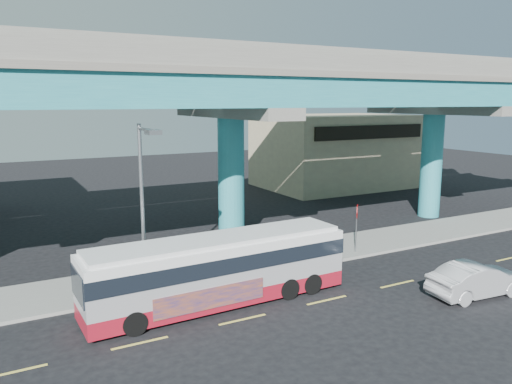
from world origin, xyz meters
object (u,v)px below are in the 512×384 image
street_lamp (145,186)px  transit_bus (219,268)px  sedan (477,280)px  stop_sign (357,217)px

street_lamp → transit_bus: bearing=-38.3°
street_lamp → sedan: bearing=-27.1°
transit_bus → stop_sign: transit_bus is taller
sedan → stop_sign: bearing=11.2°
sedan → transit_bus: bearing=71.3°
transit_bus → sedan: 11.11m
transit_bus → stop_sign: bearing=13.9°
sedan → street_lamp: bearing=68.2°
transit_bus → street_lamp: (-2.41, 1.91, 3.32)m
sedan → street_lamp: size_ratio=0.63×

